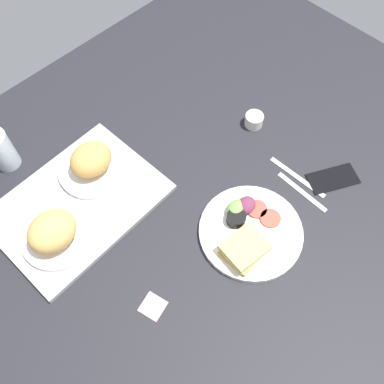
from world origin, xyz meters
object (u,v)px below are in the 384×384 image
at_px(drinking_glass, 1,150).
at_px(sticky_note, 153,306).
at_px(plate_with_salad, 248,231).
at_px(espresso_cup, 254,120).
at_px(fork, 302,192).
at_px(cell_phone, 333,178).
at_px(bread_plate_near, 54,233).
at_px(bread_plate_far, 92,163).
at_px(knife, 297,177).
at_px(serving_tray, 78,203).

bearing_deg(drinking_glass, sticky_note, -88.76).
bearing_deg(sticky_note, plate_with_salad, -6.65).
bearing_deg(espresso_cup, fork, -108.73).
xyz_separation_m(drinking_glass, cell_phone, (0.63, -0.71, -0.06)).
xyz_separation_m(bread_plate_near, espresso_cup, (0.67, -0.10, -0.04)).
xyz_separation_m(bread_plate_far, sticky_note, (-0.14, -0.41, -0.05)).
bearing_deg(plate_with_salad, cell_phone, -11.22).
relative_size(espresso_cup, knife, 0.29).
bearing_deg(serving_tray, sticky_note, -97.14).
bearing_deg(knife, bread_plate_near, 60.35).
height_order(espresso_cup, cell_phone, espresso_cup).
distance_m(fork, cell_phone, 0.10).
xyz_separation_m(drinking_glass, knife, (0.56, -0.64, -0.06)).
distance_m(drinking_glass, fork, 0.86).
height_order(plate_with_salad, sticky_note, plate_with_salad).
xyz_separation_m(serving_tray, knife, (0.50, -0.38, -0.01)).
bearing_deg(drinking_glass, cell_phone, -48.49).
relative_size(plate_with_salad, cell_phone, 1.93).
bearing_deg(drinking_glass, serving_tray, -77.34).
height_order(serving_tray, fork, serving_tray).
bearing_deg(cell_phone, espresso_cup, 120.33).
xyz_separation_m(espresso_cup, cell_phone, (0.01, -0.30, -0.02)).
xyz_separation_m(plate_with_salad, cell_phone, (0.30, -0.06, -0.01)).
xyz_separation_m(bread_plate_far, drinking_glass, (-0.16, 0.21, 0.01)).
height_order(bread_plate_far, cell_phone, bread_plate_far).
relative_size(serving_tray, sticky_note, 8.04).
relative_size(serving_tray, knife, 2.37).
distance_m(serving_tray, bread_plate_near, 0.13).
distance_m(serving_tray, knife, 0.63).
bearing_deg(espresso_cup, cell_phone, -88.06).
height_order(serving_tray, espresso_cup, espresso_cup).
relative_size(bread_plate_near, sticky_note, 3.42).
bearing_deg(serving_tray, bread_plate_near, -152.35).
bearing_deg(bread_plate_far, cell_phone, -46.80).
distance_m(bread_plate_far, cell_phone, 0.69).
relative_size(plate_with_salad, espresso_cup, 4.97).
relative_size(espresso_cup, cell_phone, 0.39).
xyz_separation_m(drinking_glass, fork, (0.53, -0.68, -0.06)).
xyz_separation_m(bread_plate_near, sticky_note, (0.06, -0.30, -0.06)).
height_order(serving_tray, sticky_note, serving_tray).
bearing_deg(knife, plate_with_salad, 92.16).
bearing_deg(plate_with_salad, fork, -6.67).
bearing_deg(fork, bread_plate_far, 40.02).
relative_size(serving_tray, plate_with_salad, 1.62).
relative_size(plate_with_salad, drinking_glass, 2.18).
xyz_separation_m(cell_phone, sticky_note, (-0.62, 0.10, -0.00)).
height_order(knife, cell_phone, cell_phone).
height_order(serving_tray, knife, serving_tray).
relative_size(plate_with_salad, fork, 1.64).
relative_size(bread_plate_far, espresso_cup, 3.65).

